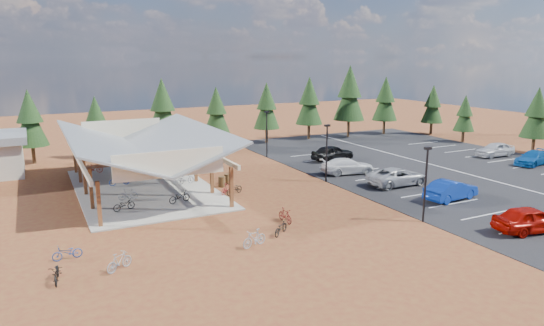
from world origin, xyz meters
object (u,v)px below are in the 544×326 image
at_px(lamp_post_2, 267,131).
at_px(car_8, 495,149).
at_px(lamp_post_0, 426,179).
at_px(bike_7, 166,164).
at_px(trash_bin_0, 222,182).
at_px(bike_3, 94,168).
at_px(bike_pavilion, 141,144).
at_px(bike_9, 119,261).
at_px(bike_15, 227,188).
at_px(trash_bin_1, 228,179).
at_px(car_3, 348,166).
at_px(bike_4, 179,197).
at_px(bike_6, 144,172).
at_px(bike_12, 281,227).
at_px(bike_13, 254,238).
at_px(bike_8, 57,273).
at_px(car_2, 397,176).
at_px(bike_16, 234,189).
at_px(bike_10, 67,252).
at_px(car_4, 333,153).
at_px(bike_5, 186,179).
at_px(car_7, 533,158).
at_px(car_1, 451,190).
at_px(lamp_post_1, 327,149).
at_px(bike_2, 119,180).
at_px(bike_1, 128,194).
at_px(bike_0, 124,205).

xyz_separation_m(lamp_post_2, car_8, (22.81, -11.12, -2.14)).
xyz_separation_m(lamp_post_0, bike_7, (-11.53, 23.09, -2.43)).
relative_size(trash_bin_0, bike_3, 0.57).
xyz_separation_m(bike_pavilion, bike_9, (-4.62, -15.67, -3.33)).
xyz_separation_m(bike_9, bike_15, (10.26, 10.79, 0.00)).
distance_m(trash_bin_1, bike_15, 3.31).
xyz_separation_m(bike_pavilion, car_3, (18.41, -3.49, -3.05)).
bearing_deg(bike_4, bike_6, -11.94).
height_order(bike_12, bike_13, bike_13).
relative_size(bike_8, bike_12, 1.03).
bearing_deg(car_2, bike_16, 74.33).
distance_m(trash_bin_0, bike_7, 8.97).
relative_size(bike_pavilion, bike_3, 12.32).
bearing_deg(car_2, bike_10, 98.45).
relative_size(lamp_post_0, trash_bin_0, 5.71).
height_order(bike_3, car_4, car_4).
bearing_deg(bike_4, trash_bin_1, -70.28).
distance_m(bike_5, bike_13, 15.40).
height_order(lamp_post_2, bike_7, lamp_post_2).
xyz_separation_m(bike_8, car_7, (45.33, 6.84, 0.28)).
bearing_deg(bike_13, bike_8, -108.26).
distance_m(bike_8, car_1, 28.17).
height_order(bike_pavilion, bike_8, bike_pavilion).
bearing_deg(bike_10, car_2, 93.67).
xyz_separation_m(lamp_post_0, car_4, (5.52, 19.28, -2.11)).
bearing_deg(car_7, bike_7, -122.09).
relative_size(lamp_post_1, bike_10, 3.26).
height_order(bike_13, car_2, car_2).
relative_size(car_2, car_7, 1.11).
bearing_deg(lamp_post_1, bike_13, -137.75).
height_order(bike_7, bike_9, bike_7).
xyz_separation_m(car_2, car_7, (17.93, 0.03, -0.04)).
height_order(bike_16, car_8, car_8).
relative_size(bike_6, bike_15, 0.97).
relative_size(bike_2, bike_12, 1.00).
relative_size(bike_8, bike_13, 1.03).
height_order(lamp_post_1, car_4, lamp_post_1).
xyz_separation_m(bike_pavilion, bike_15, (5.65, -4.88, -3.33)).
bearing_deg(bike_12, bike_1, -7.28).
height_order(bike_2, car_2, car_2).
xyz_separation_m(bike_0, bike_4, (4.09, 0.07, 0.04)).
height_order(bike_1, car_4, car_4).
relative_size(lamp_post_0, bike_4, 2.90).
bearing_deg(trash_bin_1, bike_16, -101.97).
bearing_deg(car_2, bike_13, 112.45).
distance_m(lamp_post_2, car_4, 7.57).
bearing_deg(bike_10, bike_16, 115.87).
relative_size(bike_3, bike_12, 0.90).
height_order(trash_bin_1, bike_3, bike_3).
bearing_deg(car_2, bike_4, 79.82).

